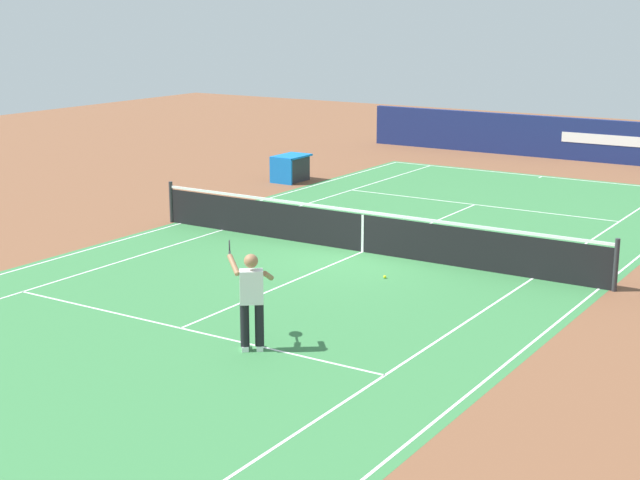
# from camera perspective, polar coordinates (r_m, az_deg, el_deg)

# --- Properties ---
(ground_plane) EXTENTS (60.00, 60.00, 0.00)m
(ground_plane) POSITION_cam_1_polar(r_m,az_deg,el_deg) (22.16, 2.55, -0.71)
(ground_plane) COLOR brown
(court_slab) EXTENTS (24.20, 11.40, 0.00)m
(court_slab) POSITION_cam_1_polar(r_m,az_deg,el_deg) (22.16, 2.55, -0.71)
(court_slab) COLOR #387A42
(court_slab) RESTS_ON ground_plane
(court_line_markings) EXTENTS (23.85, 11.05, 0.01)m
(court_line_markings) POSITION_cam_1_polar(r_m,az_deg,el_deg) (22.16, 2.55, -0.70)
(court_line_markings) COLOR white
(court_line_markings) RESTS_ON ground_plane
(tennis_net) EXTENTS (0.10, 11.70, 1.08)m
(tennis_net) POSITION_cam_1_polar(r_m,az_deg,el_deg) (22.05, 2.57, 0.53)
(tennis_net) COLOR #2D2D33
(tennis_net) RESTS_ON ground_plane
(stadium_barrier) EXTENTS (0.26, 17.00, 1.54)m
(stadium_barrier) POSITION_cam_1_polar(r_m,az_deg,el_deg) (36.43, 15.29, 5.78)
(stadium_barrier) COLOR navy
(stadium_barrier) RESTS_ON ground_plane
(tennis_player_near) EXTENTS (0.74, 1.08, 1.70)m
(tennis_player_near) POSITION_cam_1_polar(r_m,az_deg,el_deg) (15.70, -4.13, -3.36)
(tennis_player_near) COLOR black
(tennis_player_near) RESTS_ON ground_plane
(tennis_ball) EXTENTS (0.07, 0.07, 0.07)m
(tennis_ball) POSITION_cam_1_polar(r_m,az_deg,el_deg) (20.05, 3.88, -2.20)
(tennis_ball) COLOR #CCE01E
(tennis_ball) RESTS_ON ground_plane
(equipment_cart_tarped) EXTENTS (1.25, 0.84, 0.85)m
(equipment_cart_tarped) POSITION_cam_1_polar(r_m,az_deg,el_deg) (31.00, -1.75, 4.31)
(equipment_cart_tarped) COLOR #2D2D33
(equipment_cart_tarped) RESTS_ON ground_plane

